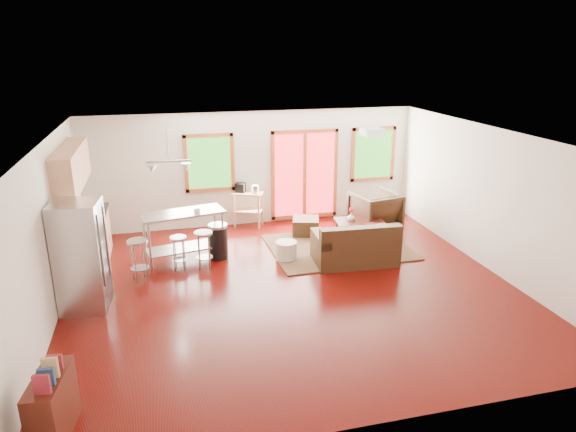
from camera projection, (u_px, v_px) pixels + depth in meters
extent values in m
cube|color=#370402|center=(292.00, 288.00, 8.87)|extent=(7.50, 7.00, 0.02)
cube|color=white|center=(293.00, 137.00, 8.04)|extent=(7.50, 7.00, 0.02)
cube|color=silver|center=(254.00, 169.00, 11.69)|extent=(7.50, 0.02, 2.60)
cube|color=silver|center=(47.00, 236.00, 7.58)|extent=(0.02, 7.00, 2.60)
cube|color=silver|center=(492.00, 200.00, 9.33)|extent=(0.02, 7.00, 2.60)
cube|color=silver|center=(379.00, 321.00, 5.23)|extent=(7.50, 0.02, 2.60)
cube|color=#245E1C|center=(209.00, 163.00, 11.34)|extent=(0.94, 0.02, 1.14)
cube|color=#9B4221|center=(208.00, 135.00, 11.15)|extent=(1.10, 0.05, 0.08)
cube|color=#9B4221|center=(211.00, 189.00, 11.54)|extent=(1.10, 0.05, 0.08)
cube|color=#9B4221|center=(186.00, 164.00, 11.23)|extent=(0.08, 0.05, 1.30)
cube|color=#9B4221|center=(232.00, 162.00, 11.46)|extent=(0.08, 0.05, 1.30)
cube|color=red|center=(305.00, 175.00, 11.98)|extent=(1.44, 0.02, 1.94)
cube|color=#9B4221|center=(305.00, 131.00, 11.66)|extent=(1.60, 0.05, 0.08)
cube|color=#9B4221|center=(304.00, 216.00, 12.30)|extent=(1.60, 0.05, 0.08)
cube|color=#9B4221|center=(273.00, 177.00, 11.81)|extent=(0.08, 0.05, 2.10)
cube|color=#9B4221|center=(335.00, 173.00, 12.16)|extent=(0.08, 0.05, 2.10)
cube|color=#9B4221|center=(305.00, 175.00, 11.98)|extent=(0.08, 0.05, 1.94)
cube|color=#245E1C|center=(373.00, 154.00, 12.25)|extent=(0.94, 0.02, 1.14)
cube|color=#9B4221|center=(374.00, 129.00, 12.06)|extent=(1.10, 0.05, 0.08)
cube|color=#9B4221|center=(372.00, 179.00, 12.44)|extent=(1.10, 0.05, 0.08)
cube|color=#9B4221|center=(353.00, 155.00, 12.13)|extent=(0.08, 0.05, 1.30)
cube|color=#9B4221|center=(393.00, 153.00, 12.37)|extent=(0.08, 0.05, 1.30)
cube|color=#3D512F|center=(338.00, 247.00, 10.59)|extent=(2.83, 2.20, 0.03)
cube|color=black|center=(354.00, 251.00, 9.84)|extent=(1.60, 0.97, 0.43)
cube|color=black|center=(361.00, 237.00, 9.40)|extent=(1.56, 0.30, 0.39)
cube|color=black|center=(321.00, 239.00, 9.63)|extent=(0.26, 0.89, 0.17)
cube|color=black|center=(388.00, 234.00, 9.87)|extent=(0.26, 0.89, 0.17)
cube|color=black|center=(337.00, 238.00, 9.74)|extent=(0.67, 0.60, 0.12)
cube|color=black|center=(371.00, 236.00, 9.86)|extent=(0.67, 0.60, 0.12)
cube|color=#37110A|center=(360.00, 221.00, 10.98)|extent=(1.10, 0.75, 0.04)
cube|color=#37110A|center=(342.00, 235.00, 10.78)|extent=(0.07, 0.07, 0.37)
cube|color=#37110A|center=(381.00, 233.00, 10.87)|extent=(0.07, 0.07, 0.37)
cube|color=#37110A|center=(337.00, 228.00, 11.21)|extent=(0.07, 0.07, 0.37)
cube|color=#37110A|center=(376.00, 226.00, 11.30)|extent=(0.07, 0.07, 0.37)
imported|color=black|center=(375.00, 209.00, 11.49)|extent=(1.09, 1.04, 0.96)
cube|color=black|center=(306.00, 226.00, 11.28)|extent=(0.70, 0.70, 0.37)
cylinder|color=silver|center=(286.00, 250.00, 9.97)|extent=(0.55, 0.55, 0.36)
imported|color=silver|center=(351.00, 217.00, 10.95)|extent=(0.17, 0.18, 0.17)
sphere|color=red|center=(352.00, 211.00, 10.93)|extent=(0.06, 0.06, 0.06)
sphere|color=red|center=(351.00, 211.00, 10.88)|extent=(0.06, 0.06, 0.06)
sphere|color=red|center=(351.00, 209.00, 10.93)|extent=(0.06, 0.06, 0.06)
imported|color=maroon|center=(368.00, 220.00, 10.60)|extent=(0.20, 0.05, 0.27)
cube|color=tan|center=(89.00, 246.00, 9.49)|extent=(0.60, 2.20, 0.90)
cube|color=black|center=(86.00, 222.00, 9.34)|extent=(0.64, 2.24, 0.04)
cube|color=tan|center=(71.00, 167.00, 8.98)|extent=(0.36, 2.20, 0.70)
cylinder|color=#B7BABC|center=(82.00, 225.00, 8.84)|extent=(0.12, 0.12, 0.18)
cube|color=black|center=(88.00, 209.00, 9.67)|extent=(0.22, 0.18, 0.20)
cube|color=#B7BABC|center=(81.00, 256.00, 7.92)|extent=(0.77, 0.75, 1.75)
cube|color=gray|center=(104.00, 255.00, 7.96)|extent=(0.09, 0.64, 1.71)
cylinder|color=gray|center=(101.00, 252.00, 7.72)|extent=(0.03, 0.03, 1.17)
cylinder|color=gray|center=(107.00, 241.00, 8.12)|extent=(0.03, 0.03, 1.17)
cube|color=#B7BABC|center=(183.00, 213.00, 9.69)|extent=(1.64, 0.92, 0.04)
cube|color=gray|center=(185.00, 248.00, 9.91)|extent=(1.52, 0.82, 0.03)
cylinder|color=gray|center=(150.00, 247.00, 9.35)|extent=(0.05, 0.05, 0.94)
cylinder|color=gray|center=(223.00, 236.00, 9.93)|extent=(0.05, 0.05, 0.94)
cylinder|color=gray|center=(145.00, 239.00, 9.76)|extent=(0.05, 0.05, 0.94)
cylinder|color=gray|center=(215.00, 228.00, 10.34)|extent=(0.05, 0.05, 0.94)
imported|color=white|center=(197.00, 211.00, 9.64)|extent=(0.14, 0.12, 0.13)
cylinder|color=#B7BABC|center=(137.00, 241.00, 8.92)|extent=(0.45, 0.45, 0.04)
cylinder|color=gray|center=(143.00, 258.00, 9.16)|extent=(0.03, 0.03, 0.71)
cylinder|color=gray|center=(132.00, 261.00, 9.07)|extent=(0.03, 0.03, 0.71)
cylinder|color=gray|center=(135.00, 264.00, 8.91)|extent=(0.03, 0.03, 0.71)
cylinder|color=gray|center=(146.00, 262.00, 9.01)|extent=(0.03, 0.03, 0.71)
cylinder|color=gray|center=(140.00, 268.00, 9.08)|extent=(0.41, 0.41, 0.02)
cylinder|color=#B7BABC|center=(178.00, 238.00, 9.37)|extent=(0.35, 0.35, 0.04)
cylinder|color=gray|center=(184.00, 252.00, 9.56)|extent=(0.02, 0.02, 0.61)
cylinder|color=gray|center=(175.00, 253.00, 9.54)|extent=(0.02, 0.02, 0.61)
cylinder|color=gray|center=(174.00, 256.00, 9.39)|extent=(0.02, 0.02, 0.61)
cylinder|color=gray|center=(183.00, 256.00, 9.40)|extent=(0.02, 0.02, 0.61)
cylinder|color=gray|center=(180.00, 260.00, 9.51)|extent=(0.32, 0.32, 0.01)
cylinder|color=#B7BABC|center=(203.00, 233.00, 9.41)|extent=(0.38, 0.38, 0.04)
cylinder|color=gray|center=(209.00, 249.00, 9.62)|extent=(0.03, 0.03, 0.68)
cylinder|color=gray|center=(199.00, 249.00, 9.60)|extent=(0.03, 0.03, 0.68)
cylinder|color=gray|center=(199.00, 253.00, 9.43)|extent=(0.03, 0.03, 0.68)
cylinder|color=gray|center=(209.00, 253.00, 9.45)|extent=(0.03, 0.03, 0.68)
cylinder|color=gray|center=(204.00, 257.00, 9.56)|extent=(0.35, 0.35, 0.01)
cylinder|color=black|center=(218.00, 242.00, 9.99)|extent=(0.42, 0.42, 0.65)
cylinder|color=#B7BABC|center=(218.00, 226.00, 9.89)|extent=(0.43, 0.43, 0.05)
cube|color=tan|center=(248.00, 193.00, 11.63)|extent=(0.78, 0.66, 0.04)
cube|color=tan|center=(248.00, 210.00, 11.76)|extent=(0.73, 0.62, 0.03)
cube|color=tan|center=(234.00, 211.00, 11.64)|extent=(0.05, 0.05, 0.80)
cube|color=tan|center=(259.00, 212.00, 11.55)|extent=(0.05, 0.05, 0.80)
cube|color=tan|center=(238.00, 207.00, 11.96)|extent=(0.05, 0.05, 0.80)
cube|color=tan|center=(262.00, 208.00, 11.87)|extent=(0.05, 0.05, 0.80)
cube|color=black|center=(241.00, 188.00, 11.62)|extent=(0.27, 0.26, 0.21)
cylinder|color=#B7BABC|center=(255.00, 189.00, 11.57)|extent=(0.20, 0.20, 0.17)
cube|color=#37110A|center=(52.00, 406.00, 5.41)|extent=(0.42, 0.83, 0.71)
cube|color=maroon|center=(42.00, 385.00, 5.02)|extent=(0.16, 0.07, 0.21)
cube|color=navy|center=(46.00, 377.00, 5.15)|extent=(0.16, 0.07, 0.20)
cube|color=tan|center=(50.00, 368.00, 5.27)|extent=(0.16, 0.07, 0.23)
cube|color=maroon|center=(55.00, 362.00, 5.40)|extent=(0.16, 0.07, 0.18)
cube|color=white|center=(372.00, 132.00, 8.99)|extent=(0.35, 0.35, 0.12)
cylinder|color=gray|center=(168.00, 145.00, 9.08)|extent=(0.02, 0.02, 0.60)
cube|color=gray|center=(169.00, 161.00, 9.17)|extent=(0.80, 0.04, 0.03)
cone|color=#B7BABC|center=(152.00, 169.00, 9.14)|extent=(0.18, 0.18, 0.14)
cone|color=#B7BABC|center=(186.00, 167.00, 9.28)|extent=(0.18, 0.18, 0.14)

